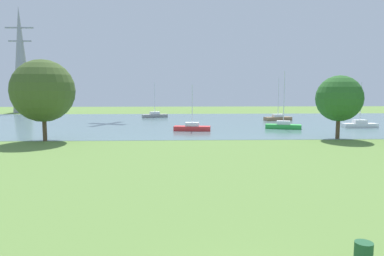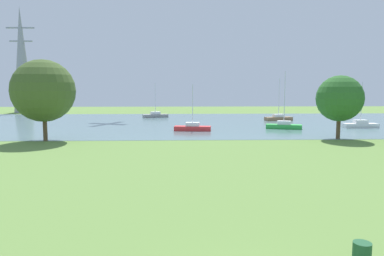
{
  "view_description": "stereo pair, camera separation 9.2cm",
  "coord_description": "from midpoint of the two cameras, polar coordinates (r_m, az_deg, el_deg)",
  "views": [
    {
      "loc": [
        -1.94,
        -7.86,
        5.57
      ],
      "look_at": [
        -0.82,
        21.15,
        2.33
      ],
      "focal_mm": 33.19,
      "sensor_mm": 36.0,
      "label": 1
    },
    {
      "loc": [
        -1.85,
        -7.86,
        5.57
      ],
      "look_at": [
        -0.82,
        21.15,
        2.33
      ],
      "focal_mm": 33.19,
      "sensor_mm": 36.0,
      "label": 2
    }
  ],
  "objects": [
    {
      "name": "electricity_pylon",
      "position": [
        92.59,
        -25.64,
        9.83
      ],
      "size": [
        6.4,
        4.4,
        24.31
      ],
      "color": "gray",
      "rests_on": "ground"
    },
    {
      "name": "tree_west_far",
      "position": [
        42.18,
        22.69,
        4.39
      ],
      "size": [
        5.04,
        5.04,
        7.01
      ],
      "color": "brown",
      "rests_on": "ground"
    },
    {
      "name": "sailboat_green",
      "position": [
        50.71,
        14.58,
        0.4
      ],
      "size": [
        5.03,
        2.85,
        7.89
      ],
      "color": "green",
      "rests_on": "water_surface"
    },
    {
      "name": "sailboat_red",
      "position": [
        46.86,
        0.15,
        0.1
      ],
      "size": [
        4.95,
        2.11,
        6.06
      ],
      "color": "red",
      "rests_on": "water_surface"
    },
    {
      "name": "sailboat_white",
      "position": [
        55.99,
        25.47,
        0.51
      ],
      "size": [
        4.81,
        1.53,
        6.41
      ],
      "color": "white",
      "rests_on": "water_surface"
    },
    {
      "name": "ground_plane",
      "position": [
        30.43,
        1.57,
        -4.18
      ],
      "size": [
        160.0,
        160.0,
        0.0
      ],
      "primitive_type": "plane",
      "color": "olive"
    },
    {
      "name": "water_surface",
      "position": [
        58.15,
        -0.16,
        0.88
      ],
      "size": [
        140.0,
        40.0,
        0.02
      ],
      "primitive_type": "cube",
      "color": "slate",
      "rests_on": "ground"
    },
    {
      "name": "sailboat_brown",
      "position": [
        63.8,
        13.77,
        1.6
      ],
      "size": [
        5.01,
        2.48,
        7.39
      ],
      "color": "brown",
      "rests_on": "water_surface"
    },
    {
      "name": "tree_mid_shore",
      "position": [
        40.59,
        -22.71,
        5.53
      ],
      "size": [
        6.56,
        6.56,
        8.61
      ],
      "color": "brown",
      "rests_on": "ground"
    },
    {
      "name": "litter_bin",
      "position": [
        12.91,
        25.81,
        -17.88
      ],
      "size": [
        0.56,
        0.56,
        0.8
      ],
      "primitive_type": "cylinder",
      "color": "#1E512D",
      "rests_on": "ground"
    },
    {
      "name": "sailboat_gray",
      "position": [
        68.88,
        -5.86,
        2.08
      ],
      "size": [
        5.03,
        2.86,
        6.65
      ],
      "color": "gray",
      "rests_on": "water_surface"
    }
  ]
}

